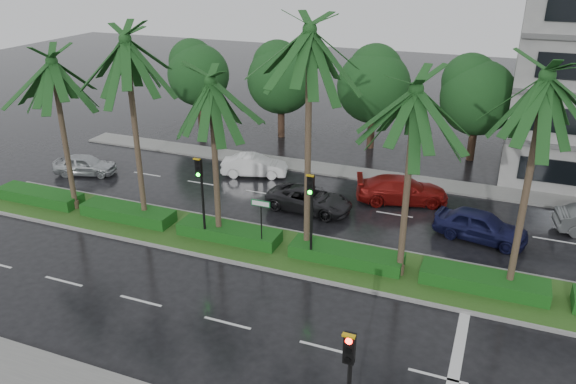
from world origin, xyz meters
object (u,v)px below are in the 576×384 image
at_px(car_silver, 85,165).
at_px(car_white, 254,166).
at_px(car_red, 402,190).
at_px(street_sign, 261,213).
at_px(car_darkgrey, 310,199).
at_px(car_blue, 481,226).
at_px(signal_median_left, 201,187).

distance_m(car_silver, car_white, 10.82).
bearing_deg(car_red, street_sign, 132.01).
height_order(car_silver, car_white, car_white).
height_order(street_sign, car_silver, street_sign).
relative_size(street_sign, car_darkgrey, 0.55).
xyz_separation_m(street_sign, car_silver, (-14.63, 5.08, -1.46)).
xyz_separation_m(car_darkgrey, car_blue, (9.00, -0.09, 0.11)).
bearing_deg(car_white, car_red, -109.77).
xyz_separation_m(car_silver, car_darkgrey, (15.13, 0.26, -0.00)).
xyz_separation_m(car_white, car_red, (9.50, -0.57, 0.07)).
xyz_separation_m(car_silver, car_red, (19.63, 3.25, 0.09)).
height_order(signal_median_left, street_sign, signal_median_left).
bearing_deg(car_blue, signal_median_left, 124.44).
distance_m(signal_median_left, street_sign, 3.13).
bearing_deg(street_sign, car_blue, 28.94).
bearing_deg(car_white, car_blue, -120.90).
xyz_separation_m(signal_median_left, car_red, (8.00, 8.50, -2.25)).
relative_size(car_darkgrey, car_red, 0.92).
height_order(street_sign, car_white, street_sign).
distance_m(street_sign, car_red, 9.81).
distance_m(street_sign, car_white, 10.07).
relative_size(street_sign, car_blue, 0.58).
bearing_deg(signal_median_left, street_sign, 3.47).
bearing_deg(car_blue, car_silver, 101.36).
distance_m(car_silver, car_darkgrey, 15.13).
height_order(car_white, car_blue, car_blue).
height_order(signal_median_left, car_red, signal_median_left).
xyz_separation_m(street_sign, car_blue, (9.50, 5.25, -1.36)).
xyz_separation_m(car_silver, car_white, (10.13, 3.82, 0.02)).
bearing_deg(signal_median_left, car_darkgrey, 57.62).
relative_size(signal_median_left, car_blue, 0.97).
relative_size(street_sign, car_silver, 0.67).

